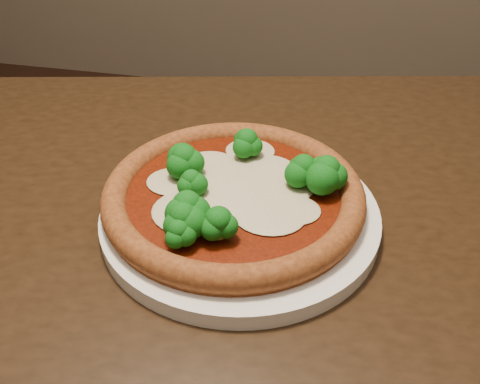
# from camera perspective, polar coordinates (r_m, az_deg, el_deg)

# --- Properties ---
(dining_table) EXTENTS (1.33, 0.99, 0.75)m
(dining_table) POSITION_cam_1_polar(r_m,az_deg,el_deg) (0.67, -7.07, -9.76)
(dining_table) COLOR black
(dining_table) RESTS_ON floor
(plate) EXTENTS (0.30, 0.30, 0.02)m
(plate) POSITION_cam_1_polar(r_m,az_deg,el_deg) (0.58, -0.00, -2.46)
(plate) COLOR white
(plate) RESTS_ON dining_table
(pizza) EXTENTS (0.28, 0.28, 0.06)m
(pizza) POSITION_cam_1_polar(r_m,az_deg,el_deg) (0.57, -0.67, -0.05)
(pizza) COLOR brown
(pizza) RESTS_ON plate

